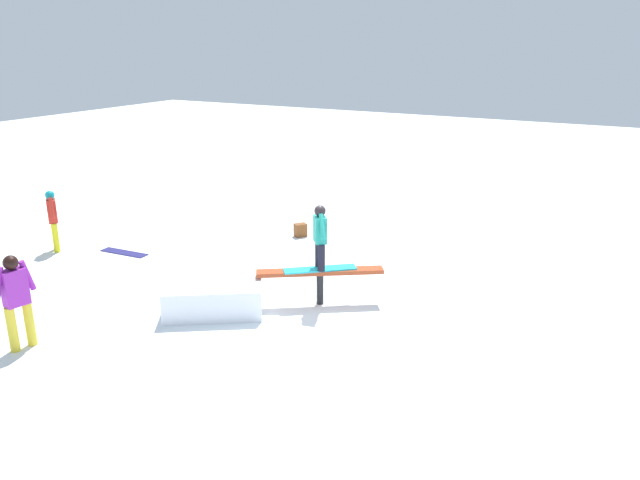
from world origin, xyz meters
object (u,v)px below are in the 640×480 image
loose_snowboard_navy (124,253)px  main_rider_on_rail (320,239)px  rail_feature (320,275)px  bystander_purple (16,297)px  backpack_on_snow (300,230)px  bystander_red (53,217)px

loose_snowboard_navy → main_rider_on_rail: bearing=172.9°
rail_feature → loose_snowboard_navy: (-5.55, 0.36, -0.59)m
rail_feature → bystander_purple: size_ratio=1.34×
bystander_purple → backpack_on_snow: 7.58m
loose_snowboard_navy → backpack_on_snow: backpack_on_snow is taller
rail_feature → bystander_red: bystander_red is taller
bystander_red → backpack_on_snow: size_ratio=4.38×
rail_feature → main_rider_on_rail: bearing=0.0°
bystander_red → bystander_purple: bystander_purple is taller
rail_feature → bystander_red: (-7.13, -0.27, 0.24)m
loose_snowboard_navy → backpack_on_snow: 4.41m
bystander_purple → loose_snowboard_navy: bearing=-143.2°
bystander_purple → bystander_red: bearing=-124.1°
backpack_on_snow → main_rider_on_rail: bearing=-109.4°
loose_snowboard_navy → bystander_red: bearing=18.3°
main_rider_on_rail → loose_snowboard_navy: size_ratio=1.03×
main_rider_on_rail → bystander_red: 7.15m
loose_snowboard_navy → backpack_on_snow: (3.06, 3.17, 0.16)m
main_rider_on_rail → backpack_on_snow: size_ratio=3.76×
main_rider_on_rail → bystander_purple: bearing=-170.8°
backpack_on_snow → bystander_red: bearing=164.5°
rail_feature → backpack_on_snow: bearing=91.7°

